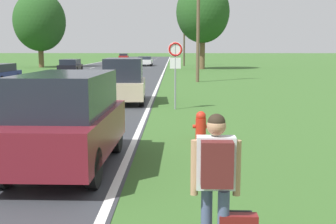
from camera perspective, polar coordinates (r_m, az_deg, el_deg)
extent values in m
cube|color=white|center=(16.97, -12.78, 0.11)|extent=(0.12, 3.00, 0.00)
cube|color=white|center=(25.74, -8.12, 3.10)|extent=(0.12, 3.00, 0.00)
cube|color=white|center=(34.63, -5.83, 4.56)|extent=(0.12, 3.00, 0.00)
cube|color=white|center=(43.56, -4.48, 5.42)|extent=(0.12, 3.00, 0.00)
cube|color=white|center=(52.52, -3.58, 5.98)|extent=(0.12, 3.00, 0.00)
cube|color=white|center=(61.49, -2.94, 6.38)|extent=(0.12, 3.00, 0.00)
cube|color=white|center=(70.47, -2.47, 6.68)|extent=(0.12, 3.00, 0.00)
cube|color=white|center=(79.45, -2.10, 6.91)|extent=(0.12, 3.00, 0.00)
cube|color=white|center=(88.44, -1.81, 7.09)|extent=(0.12, 3.00, 0.00)
cube|color=white|center=(97.43, -1.57, 7.24)|extent=(0.12, 3.00, 0.00)
cube|color=white|center=(106.42, -1.37, 7.36)|extent=(0.12, 3.00, 0.00)
cube|color=white|center=(27.37, -20.96, 2.94)|extent=(0.12, 3.00, 0.00)
cube|color=white|center=(35.86, -15.67, 4.42)|extent=(0.12, 3.00, 0.00)
cube|color=white|center=(44.55, -12.41, 5.31)|extent=(0.12, 3.00, 0.00)
cube|color=white|center=(53.34, -10.21, 5.90)|extent=(0.12, 3.00, 0.00)
cube|color=white|center=(62.19, -8.64, 6.32)|extent=(0.12, 3.00, 0.00)
cube|color=white|center=(71.08, -7.46, 6.63)|extent=(0.12, 3.00, 0.00)
cube|color=white|center=(79.99, -6.54, 6.87)|extent=(0.12, 3.00, 0.00)
cube|color=white|center=(88.93, -5.80, 7.06)|extent=(0.12, 3.00, 0.00)
cube|color=white|center=(97.87, -5.20, 7.21)|extent=(0.12, 3.00, 0.00)
cube|color=white|center=(106.82, -4.69, 7.34)|extent=(0.12, 3.00, 0.00)
cylinder|color=#475175|center=(5.30, 5.23, -14.25)|extent=(0.14, 0.14, 0.84)
cube|color=silver|center=(4.99, 6.49, -6.84)|extent=(0.46, 0.20, 0.63)
sphere|color=tan|center=(4.89, 6.57, -1.88)|extent=(0.23, 0.23, 0.23)
sphere|color=#2D2319|center=(4.89, 6.58, -1.43)|extent=(0.21, 0.21, 0.21)
cylinder|color=tan|center=(5.00, 3.60, -7.53)|extent=(0.09, 0.09, 0.66)
cylinder|color=tan|center=(5.04, 9.33, -7.51)|extent=(0.09, 0.09, 0.66)
cube|color=#561E1E|center=(4.81, 6.66, -7.06)|extent=(0.37, 0.18, 0.53)
cylinder|color=black|center=(5.14, 9.51, -13.11)|extent=(0.32, 0.03, 0.02)
cylinder|color=red|center=(11.53, 4.46, -2.29)|extent=(0.29, 0.29, 0.59)
sphere|color=red|center=(11.47, 4.48, -0.57)|extent=(0.27, 0.27, 0.27)
cylinder|color=red|center=(11.53, 5.37, -1.97)|extent=(0.08, 0.10, 0.10)
cylinder|color=red|center=(11.50, 3.55, -1.97)|extent=(0.08, 0.10, 0.10)
cylinder|color=gray|center=(17.03, 0.99, 4.83)|extent=(0.07, 0.07, 2.67)
cylinder|color=white|center=(16.97, 1.00, 8.49)|extent=(0.60, 0.02, 0.60)
torus|color=red|center=(16.96, 1.00, 8.49)|extent=(0.55, 0.07, 0.55)
cube|color=white|center=(16.98, 1.00, 6.64)|extent=(0.44, 0.02, 0.44)
cylinder|color=brown|center=(30.97, 4.10, 11.62)|extent=(0.24, 0.24, 8.16)
cylinder|color=brown|center=(58.82, 2.21, 11.04)|extent=(0.24, 0.24, 9.80)
cylinder|color=brown|center=(56.52, -16.81, 7.34)|extent=(0.65, 0.65, 3.03)
ellipsoid|color=#234C1E|center=(56.61, -17.01, 11.66)|extent=(6.49, 6.49, 7.47)
cylinder|color=brown|center=(49.95, 4.67, 8.09)|extent=(0.62, 0.62, 3.96)
ellipsoid|color=#234C1E|center=(50.11, 4.74, 13.36)|extent=(6.16, 6.16, 7.09)
cylinder|color=black|center=(7.63, -10.10, -7.50)|extent=(0.22, 0.75, 0.74)
cylinder|color=black|center=(8.12, -21.37, -6.99)|extent=(0.22, 0.75, 0.74)
cylinder|color=black|center=(10.15, -7.00, -3.38)|extent=(0.22, 0.75, 0.74)
cylinder|color=black|center=(10.52, -15.71, -3.21)|extent=(0.22, 0.75, 0.74)
cube|color=maroon|center=(8.98, -13.45, -2.69)|extent=(1.90, 4.29, 0.83)
cube|color=#1E232D|center=(8.86, -13.63, 2.50)|extent=(1.66, 3.01, 0.81)
cylinder|color=black|center=(18.01, -3.60, 1.74)|extent=(0.23, 0.63, 0.62)
cylinder|color=black|center=(18.13, -8.76, 1.70)|extent=(0.23, 0.63, 0.62)
cylinder|color=black|center=(20.46, -3.42, 2.58)|extent=(0.23, 0.63, 0.62)
cylinder|color=black|center=(20.56, -7.97, 2.54)|extent=(0.23, 0.63, 0.62)
cube|color=#C1B28E|center=(19.24, -5.95, 3.17)|extent=(2.02, 4.07, 0.74)
cube|color=#1E232D|center=(19.17, -5.99, 5.76)|extent=(1.75, 2.86, 1.00)
cylinder|color=black|center=(31.86, -19.84, 4.35)|extent=(0.22, 0.71, 0.71)
cylinder|color=black|center=(29.52, -21.71, 3.94)|extent=(0.22, 0.71, 0.71)
cylinder|color=black|center=(44.60, -13.77, 5.69)|extent=(0.22, 0.68, 0.67)
cylinder|color=black|center=(44.26, -11.72, 5.73)|extent=(0.22, 0.68, 0.67)
cylinder|color=black|center=(42.39, -14.47, 5.52)|extent=(0.22, 0.68, 0.67)
cylinder|color=black|center=(42.03, -12.31, 5.57)|extent=(0.22, 0.68, 0.67)
cube|color=black|center=(43.30, -13.07, 5.93)|extent=(1.91, 3.72, 0.52)
cube|color=#1E232D|center=(43.28, -13.10, 6.63)|extent=(1.67, 2.61, 0.54)
cylinder|color=black|center=(57.50, -2.35, 6.57)|extent=(0.20, 0.71, 0.71)
cylinder|color=black|center=(57.61, -4.10, 6.56)|extent=(0.20, 0.71, 0.71)
cylinder|color=black|center=(60.39, -2.22, 6.67)|extent=(0.20, 0.71, 0.71)
cylinder|color=black|center=(60.50, -3.88, 6.66)|extent=(0.20, 0.71, 0.71)
cube|color=white|center=(58.98, -3.14, 6.85)|extent=(1.97, 4.69, 0.56)
cube|color=#1E232D|center=(59.16, -3.13, 7.33)|extent=(1.72, 2.58, 0.42)
cylinder|color=black|center=(88.14, -6.48, 7.24)|extent=(0.23, 0.66, 0.66)
cylinder|color=black|center=(88.02, -5.42, 7.25)|extent=(0.23, 0.66, 0.66)
cylinder|color=black|center=(85.86, -6.61, 7.20)|extent=(0.23, 0.66, 0.66)
cylinder|color=black|center=(85.73, -5.52, 7.21)|extent=(0.23, 0.66, 0.66)
cube|color=#A81E1E|center=(86.92, -6.01, 7.40)|extent=(1.97, 3.77, 0.61)
cube|color=#1E232D|center=(86.91, -6.01, 7.75)|extent=(1.71, 2.65, 0.43)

